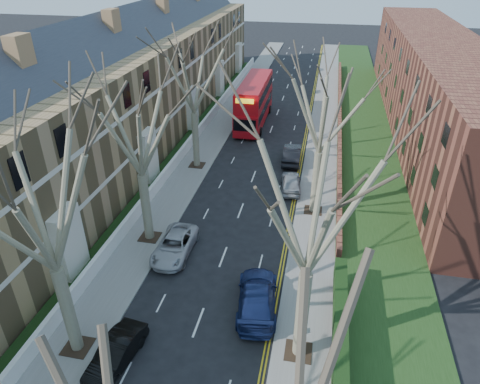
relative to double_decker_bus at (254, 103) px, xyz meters
The scene contains 17 objects.
pavement_left 4.69m from the double_decker_bus, 154.73° to the right, with size 3.00×102.00×0.12m, color slate.
pavement_right 8.86m from the double_decker_bus, 11.62° to the right, with size 3.00×102.00×0.12m, color slate.
terrace_left 15.21m from the double_decker_bus, 139.27° to the right, with size 9.70×78.00×13.60m.
flats_right 20.11m from the double_decker_bus, ahead, with size 13.97×54.00×10.00m.
front_wall_left 11.22m from the double_decker_bus, 118.57° to the right, with size 0.30×78.00×1.00m.
grass_verge_right 13.18m from the double_decker_bus, ahead, with size 6.00×102.00×0.06m.
tree_left_mid 35.59m from the double_decker_bus, 95.50° to the right, with size 10.50×10.50×14.71m.
tree_left_far 25.85m from the double_decker_bus, 97.70° to the right, with size 10.15×10.15×14.22m.
tree_left_dist 14.94m from the double_decker_bus, 104.72° to the right, with size 10.50×10.50×14.71m.
tree_right_mid 34.44m from the double_decker_bus, 76.16° to the right, with size 10.50×10.50×14.71m.
tree_right_far 21.48m from the double_decker_bus, 66.71° to the right, with size 10.15×10.15×14.22m.
double_decker_bus is the anchor object (origin of this frame).
car_left_mid 35.17m from the double_decker_bus, 91.49° to the right, with size 1.44×4.14×1.36m, color black.
car_left_far 26.10m from the double_decker_bus, 92.11° to the right, with size 2.27×4.93×1.37m, color #ABAAB0.
car_right_near 30.42m from the double_decker_bus, 79.75° to the right, with size 2.25×5.54×1.61m, color #162150.
car_right_mid 16.65m from the double_decker_bus, 69.01° to the right, with size 1.68×4.18×1.42m, color #919399.
car_right_far 11.37m from the double_decker_bus, 60.85° to the right, with size 1.67×4.78×1.57m, color black.
Camera 1 is at (5.75, -7.41, 18.39)m, focal length 32.00 mm.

